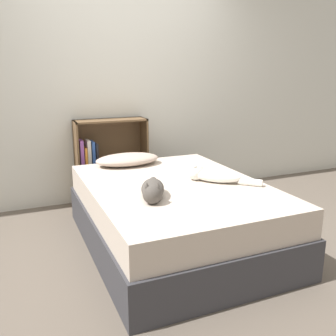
{
  "coord_description": "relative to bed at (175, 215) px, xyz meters",
  "views": [
    {
      "loc": [
        -1.23,
        -2.73,
        1.47
      ],
      "look_at": [
        0.0,
        0.15,
        0.65
      ],
      "focal_mm": 40.0,
      "sensor_mm": 36.0,
      "label": 1
    }
  ],
  "objects": [
    {
      "name": "cat_dark",
      "position": [
        -0.3,
        -0.26,
        0.34
      ],
      "size": [
        0.29,
        0.53,
        0.16
      ],
      "rotation": [
        0.0,
        0.0,
        4.34
      ],
      "color": "#47423D",
      "rests_on": "bed"
    },
    {
      "name": "bed",
      "position": [
        0.0,
        0.0,
        0.0
      ],
      "size": [
        1.44,
        1.95,
        0.55
      ],
      "color": "#333338",
      "rests_on": "ground_plane"
    },
    {
      "name": "bookshelf",
      "position": [
        -0.24,
        1.3,
        0.22
      ],
      "size": [
        0.79,
        0.26,
        0.95
      ],
      "color": "brown",
      "rests_on": "ground_plane"
    },
    {
      "name": "pillow",
      "position": [
        -0.18,
        0.76,
        0.34
      ],
      "size": [
        0.64,
        0.36,
        0.12
      ],
      "color": "#B29E8E",
      "rests_on": "bed"
    },
    {
      "name": "wall_back",
      "position": [
        0.0,
        1.44,
        0.98
      ],
      "size": [
        8.0,
        0.06,
        2.5
      ],
      "color": "silver",
      "rests_on": "ground_plane"
    },
    {
      "name": "cat_light",
      "position": [
        0.32,
        -0.07,
        0.34
      ],
      "size": [
        0.51,
        0.49,
        0.16
      ],
      "rotation": [
        0.0,
        0.0,
        2.38
      ],
      "color": "white",
      "rests_on": "bed"
    },
    {
      "name": "ground_plane",
      "position": [
        0.0,
        0.0,
        -0.27
      ],
      "size": [
        8.0,
        8.0,
        0.0
      ],
      "primitive_type": "plane",
      "color": "brown"
    }
  ]
}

